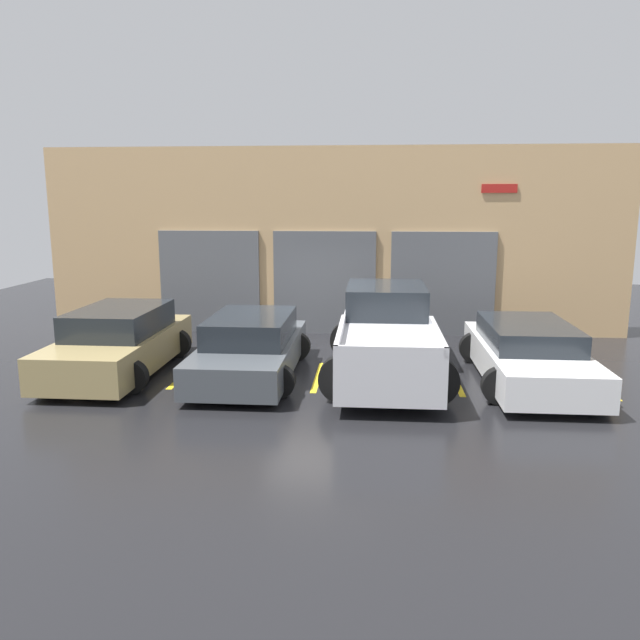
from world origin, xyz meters
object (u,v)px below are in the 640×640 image
at_px(sedan_side, 119,342).
at_px(pickup_truck, 387,336).
at_px(sedan_white, 528,354).
at_px(van_right, 251,347).

bearing_deg(sedan_side, pickup_truck, 2.76).
height_order(pickup_truck, sedan_side, pickup_truck).
distance_m(sedan_white, van_right, 5.59).
bearing_deg(van_right, sedan_white, -0.04).
bearing_deg(van_right, pickup_truck, 5.45).
xyz_separation_m(sedan_white, van_right, (-5.59, 0.00, 0.01)).
distance_m(pickup_truck, sedan_white, 2.82).
xyz_separation_m(pickup_truck, sedan_white, (2.79, -0.27, -0.25)).
bearing_deg(sedan_side, van_right, 0.06).
xyz_separation_m(sedan_side, van_right, (2.79, 0.00, -0.05)).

